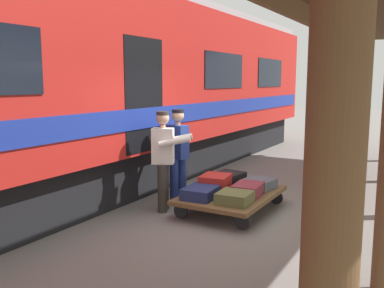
# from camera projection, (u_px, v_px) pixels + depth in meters

# --- Properties ---
(ground_plane) EXTENTS (60.00, 60.00, 0.00)m
(ground_plane) POSITION_uv_depth(u_px,v_px,m) (241.00, 219.00, 6.72)
(ground_plane) COLOR slate
(train_car) EXTENTS (3.02, 18.52, 4.00)m
(train_car) POSITION_uv_depth(u_px,v_px,m) (82.00, 88.00, 8.08)
(train_car) COLOR #B21E19
(train_car) RESTS_ON ground_plane
(luggage_cart) EXTENTS (1.34, 1.92, 0.31)m
(luggage_cart) POSITION_uv_depth(u_px,v_px,m) (231.00, 195.00, 7.14)
(luggage_cart) COLOR brown
(luggage_cart) RESTS_ON ground_plane
(suitcase_burgundy_valise) EXTENTS (0.48, 0.62, 0.19)m
(suitcase_burgundy_valise) POSITION_uv_depth(u_px,v_px,m) (248.00, 190.00, 6.97)
(suitcase_burgundy_valise) COLOR maroon
(suitcase_burgundy_valise) RESTS_ON luggage_cart
(suitcase_red_plastic) EXTENTS (0.54, 0.60, 0.28)m
(suitcase_red_plastic) POSITION_uv_depth(u_px,v_px,m) (215.00, 183.00, 7.26)
(suitcase_red_plastic) COLOR #AD231E
(suitcase_red_plastic) RESTS_ON luggage_cart
(suitcase_black_hardshell) EXTENTS (0.54, 0.60, 0.22)m
(suitcase_black_hardshell) POSITION_uv_depth(u_px,v_px,m) (228.00, 178.00, 7.71)
(suitcase_black_hardshell) COLOR black
(suitcase_black_hardshell) RESTS_ON luggage_cart
(suitcase_slate_roller) EXTENTS (0.55, 0.56, 0.17)m
(suitcase_slate_roller) POSITION_uv_depth(u_px,v_px,m) (259.00, 184.00, 7.42)
(suitcase_slate_roller) COLOR #4C515B
(suitcase_slate_roller) RESTS_ON luggage_cart
(suitcase_olive_duffel) EXTENTS (0.53, 0.54, 0.18)m
(suitcase_olive_duffel) POSITION_uv_depth(u_px,v_px,m) (235.00, 198.00, 6.51)
(suitcase_olive_duffel) COLOR brown
(suitcase_olive_duffel) RESTS_ON luggage_cart
(suitcase_navy_fabric) EXTENTS (0.53, 0.65, 0.18)m
(suitcase_navy_fabric) POSITION_uv_depth(u_px,v_px,m) (201.00, 192.00, 6.81)
(suitcase_navy_fabric) COLOR navy
(suitcase_navy_fabric) RESTS_ON luggage_cart
(porter_in_overalls) EXTENTS (0.72, 0.53, 1.70)m
(porter_in_overalls) POSITION_uv_depth(u_px,v_px,m) (177.00, 152.00, 7.56)
(porter_in_overalls) COLOR navy
(porter_in_overalls) RESTS_ON ground_plane
(porter_by_door) EXTENTS (0.74, 0.60, 1.70)m
(porter_by_door) POSITION_uv_depth(u_px,v_px,m) (164.00, 157.00, 7.05)
(porter_by_door) COLOR #332D28
(porter_by_door) RESTS_ON ground_plane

